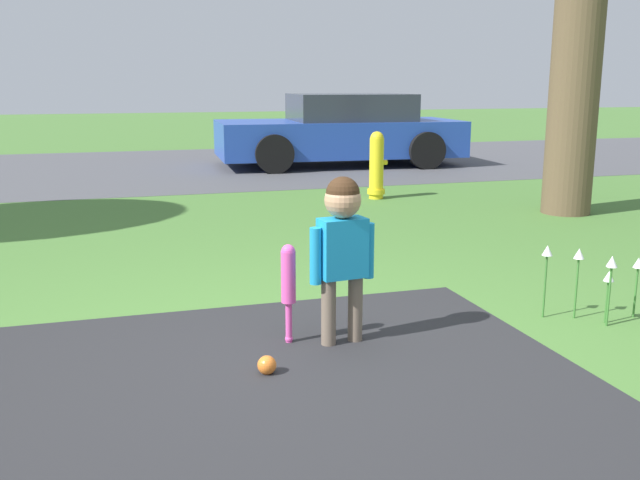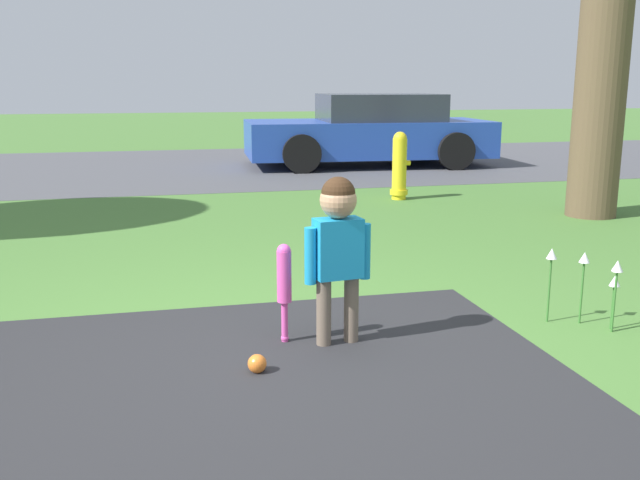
{
  "view_description": "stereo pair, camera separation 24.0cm",
  "coord_description": "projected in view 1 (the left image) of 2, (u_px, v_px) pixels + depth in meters",
  "views": [
    {
      "loc": [
        -0.77,
        -3.18,
        1.36
      ],
      "look_at": [
        0.38,
        0.62,
        0.48
      ],
      "focal_mm": 40.0,
      "sensor_mm": 36.0,
      "label": 1
    },
    {
      "loc": [
        -0.54,
        -3.24,
        1.36
      ],
      "look_at": [
        0.38,
        0.62,
        0.48
      ],
      "focal_mm": 40.0,
      "sensor_mm": 36.0,
      "label": 2
    }
  ],
  "objects": [
    {
      "name": "ground_plane",
      "position": [
        283.0,
        366.0,
        3.48
      ],
      "size": [
        60.0,
        60.0,
        0.0
      ],
      "primitive_type": "plane",
      "color": "#477533"
    },
    {
      "name": "sports_ball",
      "position": [
        267.0,
        365.0,
        3.38
      ],
      "size": [
        0.09,
        0.09,
        0.09
      ],
      "color": "orange",
      "rests_on": "ground"
    },
    {
      "name": "baseball_bat",
      "position": [
        288.0,
        280.0,
        3.72
      ],
      "size": [
        0.08,
        0.08,
        0.54
      ],
      "color": "#E54CA5",
      "rests_on": "ground"
    },
    {
      "name": "flower_bed",
      "position": [
        606.0,
        269.0,
        4.05
      ],
      "size": [
        0.57,
        0.42,
        0.44
      ],
      "color": "#38702D",
      "rests_on": "ground"
    },
    {
      "name": "parked_car",
      "position": [
        341.0,
        131.0,
        11.78
      ],
      "size": [
        4.05,
        2.07,
        1.17
      ],
      "rotation": [
        0.0,
        0.0,
        3.08
      ],
      "color": "#2347AD",
      "rests_on": "ground"
    },
    {
      "name": "fire_hydrant",
      "position": [
        377.0,
        166.0,
        8.4
      ],
      "size": [
        0.24,
        0.21,
        0.79
      ],
      "color": "yellow",
      "rests_on": "ground"
    },
    {
      "name": "street_strip",
      "position": [
        154.0,
        168.0,
        11.51
      ],
      "size": [
        40.0,
        6.0,
        0.01
      ],
      "color": "#4C4C51",
      "rests_on": "ground"
    },
    {
      "name": "child",
      "position": [
        343.0,
        237.0,
        3.67
      ],
      "size": [
        0.36,
        0.19,
        0.89
      ],
      "rotation": [
        0.0,
        0.0,
        0.12
      ],
      "color": "#6B5B4C",
      "rests_on": "ground"
    }
  ]
}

